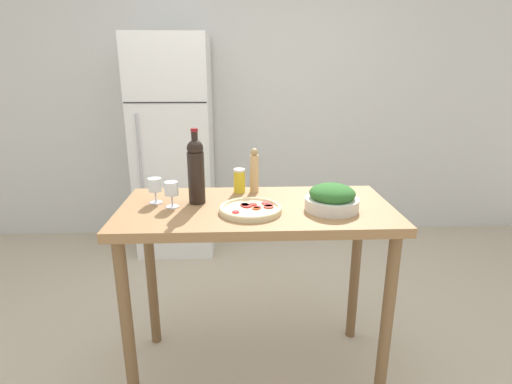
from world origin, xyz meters
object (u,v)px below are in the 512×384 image
object	(u,v)px
wine_glass_far	(155,186)
wine_bottle	(196,170)
refrigerator	(174,147)
pepper_mill	(254,171)
salt_canister	(239,181)
salad_bowl	(332,198)
wine_glass_near	(171,190)
homemade_pizza	(251,209)

from	to	relation	value
wine_glass_far	wine_bottle	bearing A→B (deg)	-2.37
refrigerator	pepper_mill	world-z (taller)	refrigerator
wine_bottle	salt_canister	world-z (taller)	wine_bottle
refrigerator	salad_bowl	world-z (taller)	refrigerator
wine_glass_near	wine_glass_far	bearing A→B (deg)	142.89
homemade_pizza	salad_bowl	bearing A→B (deg)	2.29
homemade_pizza	pepper_mill	bearing A→B (deg)	85.14
refrigerator	wine_bottle	bearing A→B (deg)	-77.46
wine_glass_far	homemade_pizza	size ratio (longest dim) A/B	0.43
wine_glass_far	wine_glass_near	bearing A→B (deg)	-37.11
salt_canister	homemade_pizza	bearing A→B (deg)	-81.02
pepper_mill	salad_bowl	xyz separation A→B (m)	(0.35, -0.30, -0.06)
homemade_pizza	wine_glass_near	bearing A→B (deg)	167.03
wine_bottle	wine_glass_near	xyz separation A→B (m)	(-0.11, -0.06, -0.08)
wine_bottle	wine_glass_far	distance (m)	0.22
wine_bottle	homemade_pizza	world-z (taller)	wine_bottle
wine_glass_near	pepper_mill	xyz separation A→B (m)	(0.40, 0.23, 0.03)
wine_bottle	pepper_mill	xyz separation A→B (m)	(0.29, 0.17, -0.05)
wine_glass_near	pepper_mill	distance (m)	0.46
wine_bottle	homemade_pizza	distance (m)	0.33
wine_bottle	wine_glass_near	distance (m)	0.15
wine_bottle	refrigerator	bearing A→B (deg)	102.54
wine_bottle	pepper_mill	world-z (taller)	wine_bottle
wine_glass_far	salad_bowl	size ratio (longest dim) A/B	0.50
wine_bottle	salad_bowl	world-z (taller)	wine_bottle
refrigerator	wine_glass_near	size ratio (longest dim) A/B	14.81
salad_bowl	salt_canister	bearing A→B (deg)	145.24
wine_bottle	wine_glass_far	xyz separation A→B (m)	(-0.20, 0.01, -0.08)
wine_glass_far	salt_canister	size ratio (longest dim) A/B	0.98
pepper_mill	salad_bowl	bearing A→B (deg)	-40.62
wine_glass_near	refrigerator	bearing A→B (deg)	98.30
wine_glass_near	wine_glass_far	size ratio (longest dim) A/B	1.00
wine_bottle	pepper_mill	bearing A→B (deg)	31.14
refrigerator	homemade_pizza	xyz separation A→B (m)	(0.61, -1.74, 0.04)
salad_bowl	homemade_pizza	size ratio (longest dim) A/B	0.87
refrigerator	wine_glass_near	bearing A→B (deg)	-81.70
wine_glass_near	wine_glass_far	distance (m)	0.11
refrigerator	homemade_pizza	world-z (taller)	refrigerator
wine_glass_near	homemade_pizza	world-z (taller)	wine_glass_near
wine_glass_near	pepper_mill	size ratio (longest dim) A/B	0.53
salad_bowl	homemade_pizza	distance (m)	0.38
pepper_mill	homemade_pizza	world-z (taller)	pepper_mill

